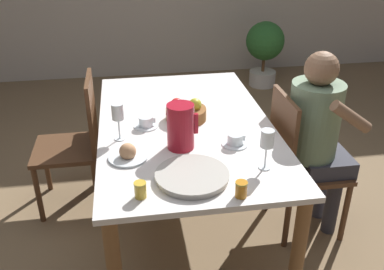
% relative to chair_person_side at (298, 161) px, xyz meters
% --- Properties ---
extents(ground_plane, '(20.00, 20.00, 0.00)m').
position_rel_chair_person_side_xyz_m(ground_plane, '(-0.68, 0.11, -0.49)').
color(ground_plane, '#7F6647').
extents(dining_table, '(0.99, 1.63, 0.75)m').
position_rel_chair_person_side_xyz_m(dining_table, '(-0.68, 0.11, 0.16)').
color(dining_table, silver).
rests_on(dining_table, ground_plane).
extents(chair_person_side, '(0.42, 0.42, 0.92)m').
position_rel_chair_person_side_xyz_m(chair_person_side, '(0.00, 0.00, 0.00)').
color(chair_person_side, '#51331E').
rests_on(chair_person_side, ground_plane).
extents(chair_opposite, '(0.42, 0.42, 0.92)m').
position_rel_chair_person_side_xyz_m(chair_opposite, '(-1.36, 0.49, 0.00)').
color(chair_opposite, '#51331E').
rests_on(chair_opposite, ground_plane).
extents(person_seated, '(0.39, 0.41, 1.18)m').
position_rel_chair_person_side_xyz_m(person_seated, '(0.09, -0.01, 0.21)').
color(person_seated, '#33333D').
rests_on(person_seated, ground_plane).
extents(red_pitcher, '(0.16, 0.14, 0.24)m').
position_rel_chair_person_side_xyz_m(red_pitcher, '(-0.74, -0.17, 0.38)').
color(red_pitcher, '#A31423').
rests_on(red_pitcher, dining_table).
extents(wine_glass_water, '(0.06, 0.06, 0.21)m').
position_rel_chair_person_side_xyz_m(wine_glass_water, '(-1.06, -0.02, 0.41)').
color(wine_glass_water, white).
rests_on(wine_glass_water, dining_table).
extents(wine_glass_juice, '(0.06, 0.06, 0.20)m').
position_rel_chair_person_side_xyz_m(wine_glass_juice, '(-0.37, -0.43, 0.41)').
color(wine_glass_juice, white).
rests_on(wine_glass_juice, dining_table).
extents(teacup_near_person, '(0.14, 0.14, 0.06)m').
position_rel_chair_person_side_xyz_m(teacup_near_person, '(-0.46, -0.19, 0.29)').
color(teacup_near_person, silver).
rests_on(teacup_near_person, dining_table).
extents(teacup_across, '(0.14, 0.14, 0.06)m').
position_rel_chair_person_side_xyz_m(teacup_across, '(-0.91, 0.10, 0.29)').
color(teacup_across, silver).
rests_on(teacup_across, dining_table).
extents(serving_tray, '(0.34, 0.34, 0.03)m').
position_rel_chair_person_side_xyz_m(serving_tray, '(-0.73, -0.47, 0.27)').
color(serving_tray, '#B7B2A8').
rests_on(serving_tray, dining_table).
extents(bread_plate, '(0.20, 0.20, 0.08)m').
position_rel_chair_person_side_xyz_m(bread_plate, '(-1.02, -0.24, 0.28)').
color(bread_plate, silver).
rests_on(bread_plate, dining_table).
extents(jam_jar_amber, '(0.05, 0.05, 0.07)m').
position_rel_chair_person_side_xyz_m(jam_jar_amber, '(-0.97, -0.57, 0.30)').
color(jam_jar_amber, gold).
rests_on(jam_jar_amber, dining_table).
extents(jam_jar_red, '(0.05, 0.05, 0.07)m').
position_rel_chair_person_side_xyz_m(jam_jar_red, '(-0.55, -0.64, 0.30)').
color(jam_jar_red, '#C67A1E').
rests_on(jam_jar_red, dining_table).
extents(fruit_bowl, '(0.24, 0.24, 0.13)m').
position_rel_chair_person_side_xyz_m(fruit_bowl, '(-0.67, 0.16, 0.31)').
color(fruit_bowl, brown).
rests_on(fruit_bowl, dining_table).
extents(potted_plant, '(0.44, 0.44, 0.75)m').
position_rel_chair_person_side_xyz_m(potted_plant, '(0.58, 2.49, -0.03)').
color(potted_plant, beige).
rests_on(potted_plant, ground_plane).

